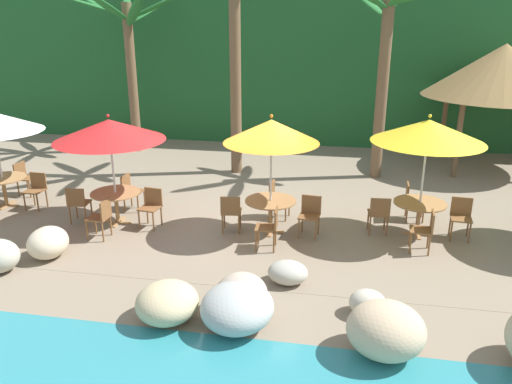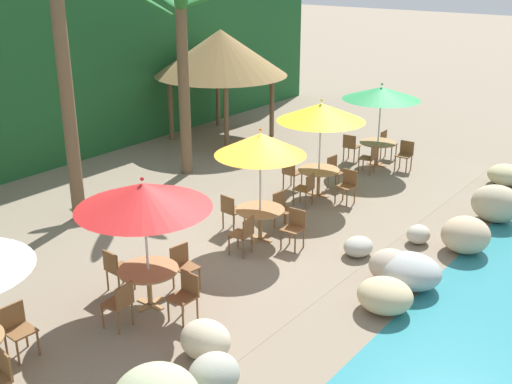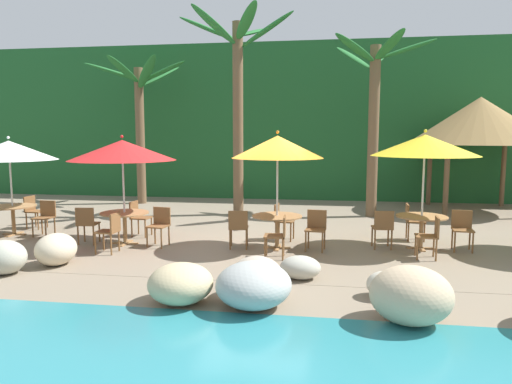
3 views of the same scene
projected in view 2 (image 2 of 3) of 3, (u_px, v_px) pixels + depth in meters
The scene contains 31 objects.
ground_plane at pixel (242, 246), 14.00m from camera, with size 120.00×120.00×0.00m, color gray.
terrace_deck at pixel (242, 246), 14.00m from camera, with size 18.00×5.20×0.01m.
rock_seawall at pixel (323, 309), 10.80m from camera, with size 16.59×2.96×0.98m.
chair_white_seaward at pixel (17, 326), 10.04m from camera, with size 0.44×0.45×0.87m.
umbrella_red at pixel (143, 196), 10.88m from camera, with size 2.40×2.40×2.50m.
dining_table_red at pixel (149, 275), 11.43m from camera, with size 1.10×1.10×0.74m.
chair_red_seaward at pixel (183, 264), 12.08m from camera, with size 0.48×0.49×0.87m.
chair_red_inland at pixel (116, 268), 11.92m from camera, with size 0.45×0.45×0.87m.
chair_red_left at pixel (120, 302), 10.74m from camera, with size 0.46×0.47×0.87m.
chair_red_right at pixel (186, 293), 11.03m from camera, with size 0.44×0.43×0.87m.
umbrella_orange at pixel (260, 144), 13.52m from camera, with size 2.00×2.00×2.60m.
dining_table_orange at pixel (260, 214), 14.10m from camera, with size 1.10×1.10×0.74m.
chair_orange_seaward at pixel (283, 207), 14.76m from camera, with size 0.47×0.47×0.87m.
chair_orange_inland at pixel (231, 210), 14.62m from camera, with size 0.47×0.47×0.87m.
chair_orange_left at pixel (244, 233), 13.40m from camera, with size 0.47×0.48×0.87m.
chair_orange_right at pixel (295, 226), 13.75m from camera, with size 0.45×0.44×0.87m.
umbrella_yellow at pixel (321, 112), 16.09m from camera, with size 2.29×2.29×2.62m.
dining_table_yellow at pixel (319, 174), 16.68m from camera, with size 1.10×1.10×0.74m.
chair_yellow_seaward at pixel (335, 169), 17.35m from camera, with size 0.46×0.47×0.87m.
chair_yellow_inland at pixel (291, 172), 17.15m from camera, with size 0.44×0.44×0.87m.
chair_yellow_left at pixel (306, 188), 16.00m from camera, with size 0.45×0.46×0.87m.
chair_yellow_right at pixel (347, 184), 16.25m from camera, with size 0.46×0.45×0.87m.
umbrella_green at pixel (381, 93), 18.52m from camera, with size 2.30×2.30×2.53m.
dining_table_green at pixel (378, 146), 19.09m from camera, with size 1.10×1.10×0.74m.
chair_green_seaward at pixel (386, 142), 19.83m from camera, with size 0.44×0.44×0.87m.
chair_green_inland at pixel (351, 146), 19.50m from camera, with size 0.45×0.45×0.87m.
chair_green_left at pixel (370, 157), 18.40m from camera, with size 0.47×0.47×0.87m.
chair_green_right at pixel (405, 153), 18.74m from camera, with size 0.44×0.43×0.87m.
palm_tree_second at pixel (61, 45), 13.98m from camera, with size 3.57×3.47×6.15m.
palm_tree_third at pixel (183, 50), 17.44m from camera, with size 3.08×3.41×5.37m.
palapa_hut at pixel (221, 53), 21.16m from camera, with size 4.50×4.50×3.72m.
Camera 2 is at (-9.89, -7.94, 6.07)m, focal length 44.41 mm.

